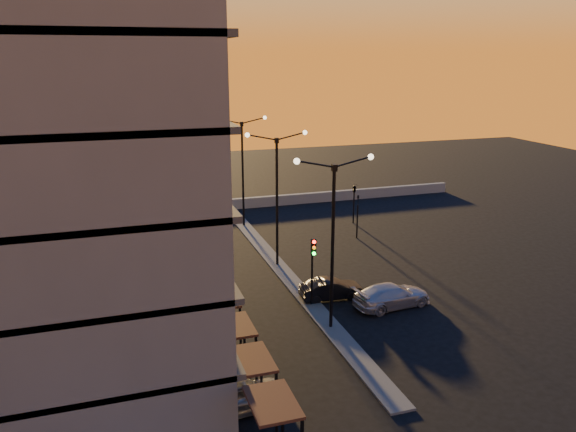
# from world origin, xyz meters

# --- Properties ---
(ground) EXTENTS (120.00, 120.00, 0.00)m
(ground) POSITION_xyz_m (0.00, 0.00, 0.00)
(ground) COLOR black
(ground) RESTS_ON ground
(sidewalk_west) EXTENTS (5.00, 40.00, 0.12)m
(sidewalk_west) POSITION_xyz_m (-10.50, 4.00, 0.06)
(sidewalk_west) COLOR #535350
(sidewalk_west) RESTS_ON ground
(median) EXTENTS (1.20, 36.00, 0.12)m
(median) POSITION_xyz_m (0.00, 10.00, 0.06)
(median) COLOR #535350
(median) RESTS_ON ground
(parapet) EXTENTS (44.00, 0.50, 1.00)m
(parapet) POSITION_xyz_m (2.00, 26.00, 0.50)
(parapet) COLOR gray
(parapet) RESTS_ON ground
(building) EXTENTS (14.35, 17.08, 25.00)m
(building) POSITION_xyz_m (-14.00, 0.03, 11.91)
(building) COLOR slate
(building) RESTS_ON ground
(streetlamp_near) EXTENTS (4.32, 0.32, 9.51)m
(streetlamp_near) POSITION_xyz_m (0.00, 0.00, 5.59)
(streetlamp_near) COLOR black
(streetlamp_near) RESTS_ON ground
(streetlamp_mid) EXTENTS (4.32, 0.32, 9.51)m
(streetlamp_mid) POSITION_xyz_m (0.00, 10.00, 5.59)
(streetlamp_mid) COLOR black
(streetlamp_mid) RESTS_ON ground
(streetlamp_far) EXTENTS (4.32, 0.32, 9.51)m
(streetlamp_far) POSITION_xyz_m (0.00, 20.00, 5.59)
(streetlamp_far) COLOR black
(streetlamp_far) RESTS_ON ground
(traffic_light_main) EXTENTS (0.28, 0.44, 4.25)m
(traffic_light_main) POSITION_xyz_m (0.00, 2.87, 2.89)
(traffic_light_main) COLOR black
(traffic_light_main) RESTS_ON ground
(signal_east_a) EXTENTS (0.13, 0.16, 3.60)m
(signal_east_a) POSITION_xyz_m (8.00, 14.00, 1.93)
(signal_east_a) COLOR black
(signal_east_a) RESTS_ON ground
(signal_east_b) EXTENTS (0.42, 1.99, 3.60)m
(signal_east_b) POSITION_xyz_m (9.50, 18.00, 3.10)
(signal_east_b) COLOR black
(signal_east_b) RESTS_ON ground
(car_hatchback) EXTENTS (4.43, 2.06, 1.47)m
(car_hatchback) POSITION_xyz_m (-6.50, -5.68, 0.73)
(car_hatchback) COLOR gray
(car_hatchback) RESTS_ON ground
(car_sedan) EXTENTS (3.93, 1.54, 1.27)m
(car_sedan) POSITION_xyz_m (1.50, 3.59, 0.64)
(car_sedan) COLOR black
(car_sedan) RESTS_ON ground
(car_wagon) EXTENTS (4.99, 2.49, 1.39)m
(car_wagon) POSITION_xyz_m (4.50, 1.48, 0.70)
(car_wagon) COLOR #BBBCC4
(car_wagon) RESTS_ON ground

